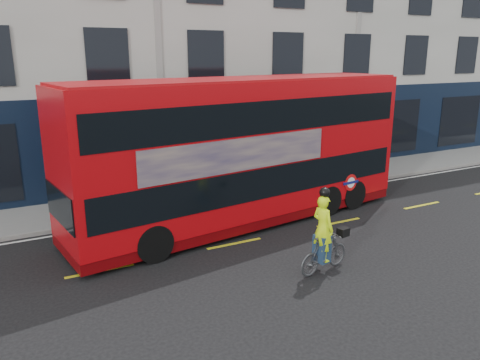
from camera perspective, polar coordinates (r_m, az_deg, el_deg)
ground at (r=13.11m, az=2.32°, el=-10.02°), size 120.00×120.00×0.00m
pavement at (r=18.63m, az=-7.68°, el=-2.21°), size 60.00×3.00×0.12m
kerb at (r=17.29m, az=-5.96°, el=-3.52°), size 60.00×0.12×0.13m
building_terrace at (r=24.04m, az=-13.95°, el=19.30°), size 50.00×10.07×15.00m
road_edge_line at (r=17.05m, az=-5.58°, el=-4.00°), size 58.00×0.10×0.01m
lane_dashes at (r=14.32m, az=-0.69°, el=-7.75°), size 58.00×0.12×0.01m
bus at (r=15.52m, az=0.55°, el=3.63°), size 12.22×4.29×4.83m
cyclist at (r=12.48m, az=10.19°, el=-7.65°), size 1.75×0.77×2.33m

